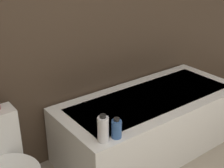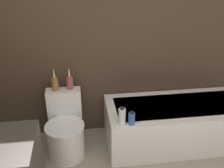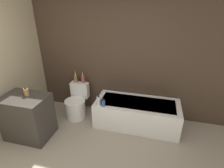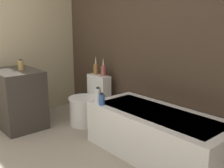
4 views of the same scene
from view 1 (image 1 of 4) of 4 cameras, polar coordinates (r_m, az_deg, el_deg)
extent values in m
cube|color=#423326|center=(2.36, -12.50, 13.68)|extent=(6.40, 0.06, 2.60)
cube|color=white|center=(2.81, 6.98, -7.10)|extent=(1.66, 0.74, 0.52)
cube|color=#B7BCC6|center=(2.68, 7.26, -2.47)|extent=(1.46, 0.54, 0.01)
cylinder|color=silver|center=(2.05, -1.64, -8.30)|extent=(0.07, 0.07, 0.18)
cylinder|color=black|center=(2.00, -1.68, -5.90)|extent=(0.04, 0.04, 0.02)
cylinder|color=#335999|center=(2.10, 0.83, -8.24)|extent=(0.07, 0.07, 0.13)
cylinder|color=black|center=(2.06, 0.84, -6.49)|extent=(0.04, 0.04, 0.02)
camera|label=2|loc=(1.07, 114.50, 12.85)|focal=42.00mm
camera|label=3|loc=(2.42, 92.83, 14.15)|focal=28.00mm
camera|label=4|loc=(3.48, 61.67, 8.33)|focal=42.00mm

